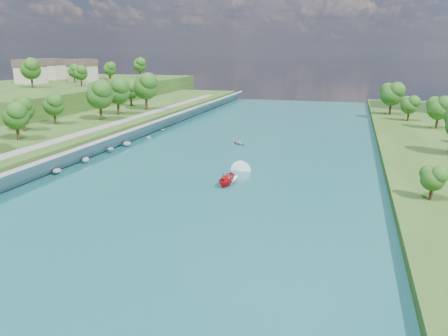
% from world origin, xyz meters
% --- Properties ---
extents(ground, '(260.00, 260.00, 0.00)m').
position_xyz_m(ground, '(0.00, 0.00, 0.00)').
color(ground, '#2D5119').
rests_on(ground, ground).
extents(river_water, '(55.00, 240.00, 0.10)m').
position_xyz_m(river_water, '(0.00, 20.00, 0.05)').
color(river_water, '#185A5D').
rests_on(river_water, ground).
extents(ridge_west, '(60.00, 120.00, 9.00)m').
position_xyz_m(ridge_west, '(-82.50, 95.00, 4.50)').
color(ridge_west, '#2D5119').
rests_on(ridge_west, ground).
extents(riprap_bank, '(4.48, 236.00, 4.06)m').
position_xyz_m(riprap_bank, '(-25.83, 19.41, 1.78)').
color(riprap_bank, slate).
rests_on(riprap_bank, ground).
extents(riverside_path, '(3.00, 200.00, 0.10)m').
position_xyz_m(riverside_path, '(-32.50, 20.00, 3.55)').
color(riverside_path, gray).
rests_on(riverside_path, berm_west).
extents(ridge_houses, '(29.50, 29.50, 8.40)m').
position_xyz_m(ridge_houses, '(-88.67, 100.00, 13.31)').
color(ridge_houses, beige).
rests_on(ridge_houses, ridge_west).
extents(trees_east, '(18.27, 142.33, 11.52)m').
position_xyz_m(trees_east, '(38.22, 40.56, 6.25)').
color(trees_east, '#154312').
rests_on(trees_east, berm_east).
extents(trees_ridge, '(17.14, 65.75, 10.85)m').
position_xyz_m(trees_ridge, '(-72.18, 99.62, 13.70)').
color(trees_ridge, '#154312').
rests_on(trees_ridge, ridge_west).
extents(motorboat, '(3.60, 19.13, 1.95)m').
position_xyz_m(motorboat, '(3.78, 17.12, 0.85)').
color(motorboat, red).
rests_on(motorboat, river_water).
extents(raft, '(4.08, 3.93, 1.65)m').
position_xyz_m(raft, '(-1.85, 46.13, 0.49)').
color(raft, gray).
rests_on(raft, river_water).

